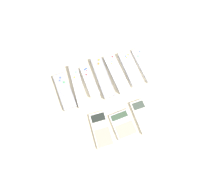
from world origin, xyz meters
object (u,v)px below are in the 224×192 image
object	(u,v)px
remote_5	(131,69)
calculator_1	(123,124)
remote_2	(90,81)
remote_4	(117,73)
remote_1	(78,86)
calculator_0	(101,129)
remote_6	(144,65)
remote_0	(65,91)
remote_3	(103,77)
calculator_2	(143,116)

from	to	relation	value
remote_5	calculator_1	bearing A→B (deg)	-119.39
remote_2	remote_4	distance (m)	0.13
remote_1	calculator_0	world-z (taller)	remote_1
remote_5	remote_6	xyz separation A→B (m)	(0.07, -0.00, -0.00)
remote_4	calculator_0	bearing A→B (deg)	-127.09
remote_6	calculator_1	world-z (taller)	remote_6
remote_2	remote_4	world-z (taller)	same
remote_2	calculator_0	distance (m)	0.23
remote_0	calculator_1	distance (m)	0.30
remote_3	calculator_2	xyz separation A→B (m)	(0.11, -0.23, -0.00)
calculator_1	remote_4	bearing A→B (deg)	74.67
remote_4	calculator_2	world-z (taller)	remote_4
remote_0	remote_1	bearing A→B (deg)	1.47
remote_1	calculator_2	world-z (taller)	remote_1
calculator_0	remote_1	bearing A→B (deg)	102.08
remote_0	remote_5	size ratio (longest dim) A/B	1.01
remote_5	calculator_2	bearing A→B (deg)	-99.96
remote_2	remote_3	bearing A→B (deg)	0.03
remote_4	calculator_1	world-z (taller)	remote_4
calculator_1	calculator_2	distance (m)	0.09
calculator_1	remote_1	bearing A→B (deg)	117.06
remote_2	remote_5	distance (m)	0.20
remote_2	remote_4	bearing A→B (deg)	-3.39
remote_4	remote_2	bearing A→B (deg)	175.52
calculator_2	remote_4	bearing A→B (deg)	98.91
remote_1	calculator_0	xyz separation A→B (m)	(0.04, -0.23, -0.01)
remote_6	remote_4	bearing A→B (deg)	176.81
remote_1	remote_5	xyz separation A→B (m)	(0.26, 0.00, 0.00)
remote_4	calculator_2	size ratio (longest dim) A/B	1.37
calculator_1	remote_2	bearing A→B (deg)	105.42
remote_5	remote_6	size ratio (longest dim) A/B	0.98
remote_1	remote_2	distance (m)	0.06
remote_0	calculator_1	size ratio (longest dim) A/B	1.56
remote_2	calculator_1	xyz separation A→B (m)	(0.08, -0.24, -0.01)
remote_5	remote_4	bearing A→B (deg)	179.87
remote_3	calculator_0	xyz separation A→B (m)	(-0.08, -0.23, -0.00)
remote_3	calculator_1	distance (m)	0.24
remote_1	remote_6	size ratio (longest dim) A/B	1.14
remote_1	calculator_1	xyz separation A→B (m)	(0.13, -0.24, -0.01)
remote_2	remote_6	distance (m)	0.27
remote_0	calculator_0	xyz separation A→B (m)	(0.10, -0.22, -0.00)
remote_0	remote_1	size ratio (longest dim) A/B	0.86
calculator_2	remote_1	bearing A→B (deg)	134.06
remote_0	remote_6	bearing A→B (deg)	-1.79
remote_3	calculator_2	size ratio (longest dim) A/B	1.44
remote_3	remote_4	world-z (taller)	remote_4
remote_6	calculator_0	size ratio (longest dim) A/B	1.19
remote_3	calculator_2	world-z (taller)	remote_3
calculator_1	calculator_2	xyz separation A→B (m)	(0.09, 0.01, 0.00)
remote_4	remote_3	bearing A→B (deg)	172.35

